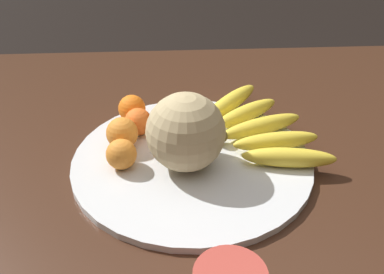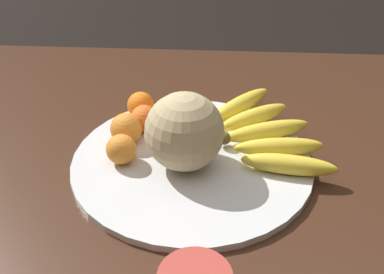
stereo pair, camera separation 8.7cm
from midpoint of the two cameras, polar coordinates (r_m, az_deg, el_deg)
name	(u,v)px [view 1 (the left image)]	position (r m, az deg, el deg)	size (l,w,h in m)	color
kitchen_table	(158,196)	(0.94, -6.96, -7.53)	(1.67, 1.19, 0.73)	#3D2316
fruit_bowl	(192,161)	(0.90, -2.76, -3.11)	(0.48, 0.48, 0.01)	silver
melon	(186,132)	(0.83, -3.78, 0.53)	(0.15, 0.15, 0.15)	tan
banana_bunch	(258,126)	(0.96, 5.79, 1.32)	(0.26, 0.34, 0.04)	brown
orange_front_left	(184,123)	(0.95, -3.61, 1.68)	(0.06, 0.06, 0.06)	orange
orange_front_right	(122,133)	(0.93, -11.52, 0.40)	(0.07, 0.07, 0.07)	orange
orange_mid_center	(177,109)	(0.99, -4.42, 3.44)	(0.06, 0.06, 0.06)	orange
orange_back_left	(138,122)	(0.96, -9.42, 1.85)	(0.06, 0.06, 0.06)	orange
orange_back_right	(121,154)	(0.87, -11.80, -2.25)	(0.06, 0.06, 0.06)	orange
orange_top_small	(132,108)	(1.01, -10.08, 3.52)	(0.06, 0.06, 0.06)	orange
produce_tag	(182,142)	(0.94, -3.91, -0.75)	(0.09, 0.08, 0.00)	white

